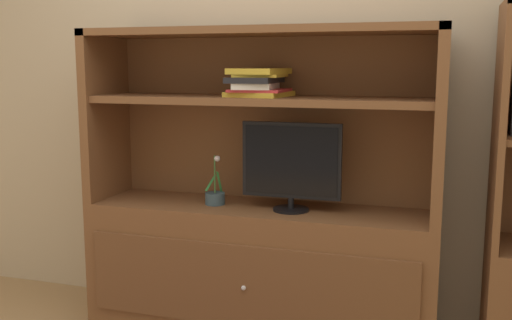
% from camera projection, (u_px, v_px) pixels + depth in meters
% --- Properties ---
extents(painted_rear_wall, '(6.00, 0.10, 2.80)m').
position_uv_depth(painted_rear_wall, '(278.00, 67.00, 3.27)').
color(painted_rear_wall, tan).
rests_on(painted_rear_wall, ground_plane).
extents(media_console, '(1.79, 0.48, 1.59)m').
position_uv_depth(media_console, '(259.00, 240.00, 3.09)').
color(media_console, brown).
rests_on(media_console, ground_plane).
extents(tv_monitor, '(0.50, 0.18, 0.44)m').
position_uv_depth(tv_monitor, '(291.00, 164.00, 2.94)').
color(tv_monitor, black).
rests_on(tv_monitor, media_console).
extents(potted_plant, '(0.10, 0.11, 0.26)m').
position_uv_depth(potted_plant, '(215.00, 196.00, 3.10)').
color(potted_plant, '#384C56').
rests_on(potted_plant, media_console).
extents(magazine_stack, '(0.30, 0.35, 0.14)m').
position_uv_depth(magazine_stack, '(258.00, 83.00, 2.95)').
color(magazine_stack, gold).
rests_on(magazine_stack, media_console).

